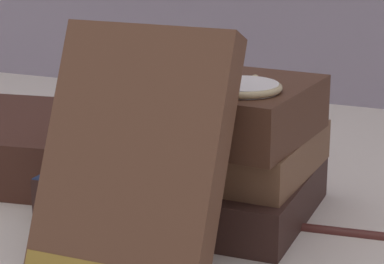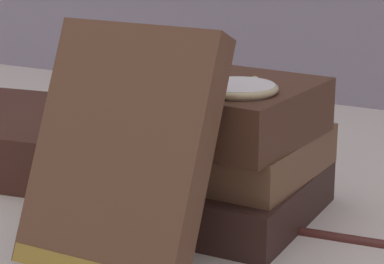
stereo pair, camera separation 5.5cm
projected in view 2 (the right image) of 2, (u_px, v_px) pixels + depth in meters
ground_plane at (186, 239)px, 0.57m from camera, size 3.00×3.00×0.00m
book_flat_bottom at (183, 187)px, 0.63m from camera, size 0.19×0.15×0.04m
book_flat_middle at (198, 145)px, 0.63m from camera, size 0.18×0.13×0.03m
book_flat_top at (193, 104)px, 0.61m from camera, size 0.18×0.13×0.04m
book_side_left at (2, 135)px, 0.75m from camera, size 0.22×0.19×0.05m
book_leaning_front at (120, 161)px, 0.51m from camera, size 0.12×0.09×0.16m
pocket_watch at (239, 88)px, 0.55m from camera, size 0.06×0.06×0.01m
reading_glasses at (211, 152)px, 0.77m from camera, size 0.10×0.06×0.00m
fountain_pen at (381, 240)px, 0.56m from camera, size 0.14×0.02×0.01m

